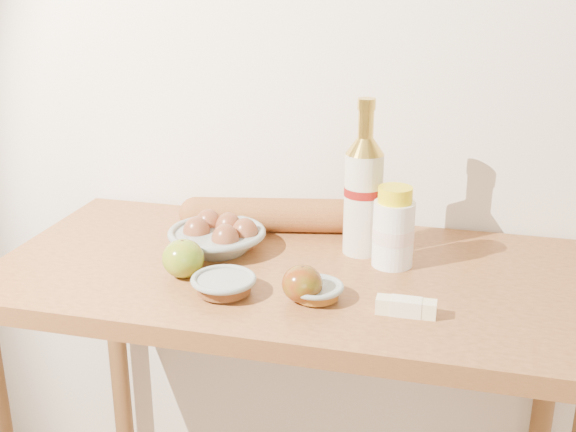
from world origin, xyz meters
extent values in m
cube|color=white|center=(0.00, 1.51, 1.30)|extent=(3.50, 0.02, 2.60)
cube|color=#A66835|center=(0.00, 1.18, 0.88)|extent=(1.20, 0.60, 0.04)
cylinder|color=brown|center=(-0.55, 1.43, 0.43)|extent=(0.05, 0.05, 0.86)
cylinder|color=brown|center=(0.55, 1.43, 0.43)|extent=(0.05, 0.05, 0.86)
cylinder|color=beige|center=(0.12, 1.29, 1.01)|extent=(0.08, 0.08, 0.22)
cylinder|color=maroon|center=(0.12, 1.29, 1.04)|extent=(0.08, 0.08, 0.02)
cone|color=gold|center=(0.12, 1.29, 1.13)|extent=(0.08, 0.08, 0.03)
cylinder|color=gold|center=(0.12, 1.29, 1.18)|extent=(0.03, 0.03, 0.06)
cylinder|color=gold|center=(0.12, 1.29, 1.22)|extent=(0.04, 0.04, 0.02)
cylinder|color=white|center=(0.19, 1.24, 0.97)|extent=(0.10, 0.10, 0.13)
cylinder|color=#F4D5CD|center=(0.19, 1.24, 0.97)|extent=(0.10, 0.10, 0.03)
cylinder|color=yellow|center=(0.19, 1.24, 1.05)|extent=(0.08, 0.08, 0.03)
torus|color=gray|center=(-0.17, 1.22, 0.94)|extent=(0.27, 0.27, 0.02)
ellipsoid|color=brown|center=(-0.22, 1.22, 0.94)|extent=(0.07, 0.07, 0.07)
ellipsoid|color=brown|center=(-0.14, 1.19, 0.94)|extent=(0.07, 0.07, 0.07)
ellipsoid|color=brown|center=(-0.16, 1.26, 0.94)|extent=(0.07, 0.07, 0.07)
ellipsoid|color=brown|center=(-0.21, 1.27, 0.94)|extent=(0.07, 0.07, 0.07)
ellipsoid|color=brown|center=(-0.12, 1.24, 0.94)|extent=(0.07, 0.07, 0.07)
cylinder|color=#A76633|center=(-0.08, 1.37, 0.94)|extent=(0.39, 0.15, 0.08)
sphere|color=#A76633|center=(-0.26, 1.33, 0.94)|extent=(0.09, 0.09, 0.08)
sphere|color=#A76633|center=(0.11, 1.41, 0.94)|extent=(0.09, 0.09, 0.08)
ellipsoid|color=olive|center=(-0.19, 1.08, 0.94)|extent=(0.09, 0.09, 0.08)
cylinder|color=#4D3419|center=(-0.19, 1.08, 0.97)|extent=(0.01, 0.01, 0.01)
ellipsoid|color=#92070D|center=(0.06, 1.04, 0.93)|extent=(0.09, 0.09, 0.07)
cylinder|color=#4F321A|center=(0.06, 1.04, 0.96)|extent=(0.01, 0.01, 0.01)
torus|color=gray|center=(-0.09, 1.03, 0.93)|extent=(0.16, 0.16, 0.01)
cylinder|color=brown|center=(-0.09, 1.03, 0.92)|extent=(0.13, 0.13, 0.02)
torus|color=gray|center=(0.08, 1.05, 0.92)|extent=(0.12, 0.12, 0.01)
cylinder|color=brown|center=(0.08, 1.05, 0.91)|extent=(0.09, 0.09, 0.02)
cube|color=#F2EDBB|center=(0.24, 1.03, 0.91)|extent=(0.10, 0.03, 0.03)
cube|color=#EFE7CB|center=(0.24, 1.03, 0.91)|extent=(0.05, 0.03, 0.03)
camera|label=1|loc=(0.32, -0.12, 1.49)|focal=45.00mm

